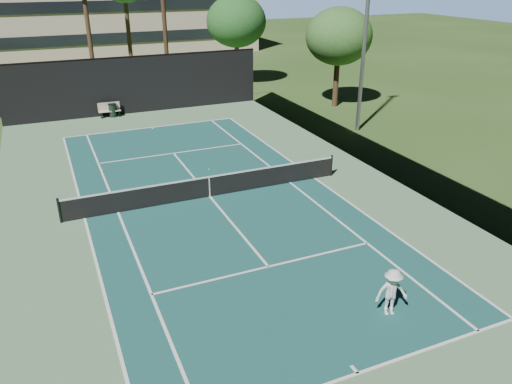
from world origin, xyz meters
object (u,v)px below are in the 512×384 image
player (392,292)px  tennis_ball_c (209,169)px  tennis_ball_d (102,170)px  park_bench (109,109)px  trash_bin (113,110)px  tennis_ball_b (109,194)px  tennis_net (209,186)px

player → tennis_ball_c: 13.45m
tennis_ball_d → park_bench: bearing=79.5°
player → tennis_ball_c: size_ratio=20.40×
tennis_ball_d → park_bench: size_ratio=0.05×
tennis_ball_d → trash_bin: trash_bin is taller
player → trash_bin: (-4.18, 25.73, -0.29)m
park_bench → tennis_ball_c: bearing=-75.9°
trash_bin → tennis_ball_d: bearing=-101.8°
tennis_ball_b → tennis_ball_d: tennis_ball_b is taller
tennis_ball_d → tennis_net: bearing=-52.6°
player → trash_bin: player is taller
tennis_ball_d → trash_bin: bearing=78.2°
tennis_ball_c → park_bench: size_ratio=0.05×
tennis_ball_d → trash_bin: 10.49m
tennis_ball_c → tennis_ball_d: size_ratio=1.01×
tennis_net → tennis_ball_b: bearing=153.3°
tennis_ball_d → park_bench: 10.53m
player → trash_bin: 26.07m
tennis_ball_b → park_bench: size_ratio=0.05×
tennis_ball_d → trash_bin: (2.14, 10.26, 0.44)m
tennis_ball_b → tennis_ball_c: tennis_ball_b is taller
tennis_ball_b → tennis_ball_c: 5.31m
tennis_net → trash_bin: bearing=97.0°
trash_bin → tennis_ball_c: bearing=-76.7°
tennis_ball_c → trash_bin: trash_bin is taller
tennis_net → trash_bin: size_ratio=13.65×
tennis_ball_c → tennis_ball_b: bearing=-168.1°
player → park_bench: size_ratio=1.02×
park_bench → tennis_ball_b: bearing=-98.7°
player → tennis_ball_b: 13.89m
tennis_net → tennis_ball_b: size_ratio=166.25×
tennis_ball_d → park_bench: (1.93, 10.34, 0.51)m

